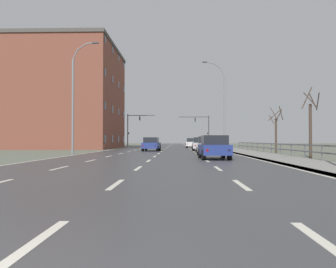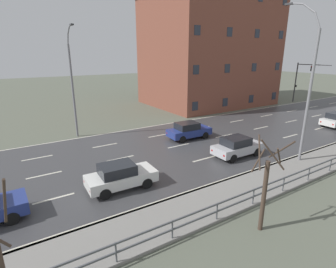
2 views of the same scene
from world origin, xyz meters
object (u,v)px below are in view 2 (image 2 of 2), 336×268
(street_lamp_left_bank, at_px, (73,85))
(car_distant, at_px, (189,130))
(car_near_right, at_px, (237,146))
(street_lamp_midground, at_px, (308,88))
(traffic_signal_left, at_px, (302,77))
(brick_building, at_px, (209,52))
(car_near_left, at_px, (120,176))

(street_lamp_left_bank, xyz_separation_m, car_distant, (6.20, 8.72, -4.13))
(car_near_right, bearing_deg, street_lamp_left_bank, -141.15)
(street_lamp_midground, distance_m, traffic_signal_left, 26.89)
(street_lamp_left_bank, bearing_deg, brick_building, 108.04)
(street_lamp_left_bank, xyz_separation_m, traffic_signal_left, (0.50, 35.15, -0.79))
(car_distant, bearing_deg, car_near_right, 8.34)
(traffic_signal_left, distance_m, car_near_right, 28.44)
(street_lamp_midground, xyz_separation_m, brick_building, (-22.12, 9.82, 2.48))
(car_distant, bearing_deg, street_lamp_left_bank, -122.70)
(street_lamp_midground, bearing_deg, brick_building, 156.05)
(street_lamp_left_bank, bearing_deg, traffic_signal_left, 89.19)
(traffic_signal_left, relative_size, brick_building, 0.35)
(brick_building, bearing_deg, car_distant, -45.22)
(brick_building, bearing_deg, street_lamp_left_bank, -71.96)
(traffic_signal_left, bearing_deg, street_lamp_midground, -57.67)
(traffic_signal_left, distance_m, car_near_left, 37.47)
(traffic_signal_left, bearing_deg, street_lamp_left_bank, -90.81)
(street_lamp_midground, bearing_deg, car_near_left, -103.47)
(car_distant, bearing_deg, traffic_signal_left, 104.90)
(traffic_signal_left, relative_size, car_near_right, 1.52)
(street_lamp_midground, relative_size, car_near_right, 2.71)
(car_near_left, relative_size, car_distant, 1.00)
(street_lamp_midground, distance_m, car_distant, 10.51)
(street_lamp_midground, distance_m, car_near_left, 14.03)
(street_lamp_midground, height_order, street_lamp_left_bank, street_lamp_midground)
(brick_building, bearing_deg, car_near_right, -34.31)
(street_lamp_midground, relative_size, street_lamp_left_bank, 1.11)
(street_lamp_left_bank, distance_m, car_near_right, 15.57)
(street_lamp_midground, xyz_separation_m, car_distant, (-8.66, -3.74, -4.63))
(car_near_right, distance_m, car_near_left, 9.70)
(traffic_signal_left, xyz_separation_m, car_near_right, (11.31, -25.88, -3.33))
(car_near_left, height_order, car_distant, same)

